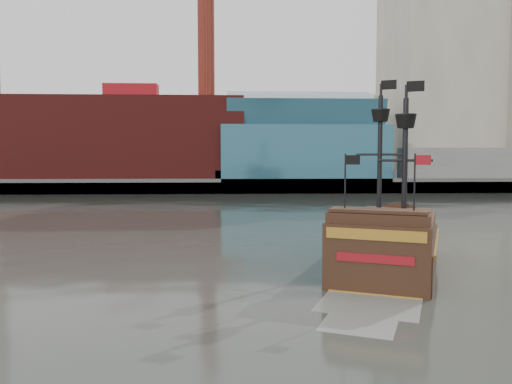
{
  "coord_description": "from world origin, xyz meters",
  "views": [
    {
      "loc": [
        -3.01,
        -23.72,
        6.38
      ],
      "look_at": [
        -1.42,
        9.97,
        4.0
      ],
      "focal_mm": 35.0,
      "sensor_mm": 36.0,
      "label": 1
    }
  ],
  "objects": [
    {
      "name": "ground",
      "position": [
        0.0,
        0.0,
        0.0
      ],
      "size": [
        400.0,
        400.0,
        0.0
      ],
      "primitive_type": "plane",
      "color": "#2B2D28",
      "rests_on": "ground"
    },
    {
      "name": "promenade_far",
      "position": [
        0.0,
        92.0,
        1.0
      ],
      "size": [
        220.0,
        60.0,
        2.0
      ],
      "primitive_type": "cube",
      "color": "slate",
      "rests_on": "ground"
    },
    {
      "name": "seawall",
      "position": [
        0.0,
        62.5,
        1.3
      ],
      "size": [
        220.0,
        1.0,
        2.6
      ],
      "primitive_type": "cube",
      "color": "#4C4C49",
      "rests_on": "ground"
    },
    {
      "name": "skyline",
      "position": [
        5.21,
        84.56,
        24.55
      ],
      "size": [
        149.0,
        45.0,
        62.0
      ],
      "color": "brown",
      "rests_on": "promenade_far"
    },
    {
      "name": "pirate_ship",
      "position": [
        5.91,
        4.12,
        1.06
      ],
      "size": [
        10.54,
        16.24,
        11.74
      ],
      "rotation": [
        0.0,
        0.0,
        -0.41
      ],
      "color": "black",
      "rests_on": "ground"
    }
  ]
}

